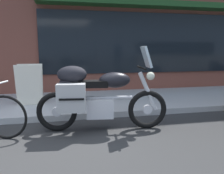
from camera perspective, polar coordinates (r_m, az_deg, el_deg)
The scene contains 3 objects.
ground_plane at distance 3.25m, azimuth -14.24°, elevation -15.47°, with size 80.00×80.00×0.00m, color #303030.
touring_motorcycle at distance 3.73m, azimuth -4.26°, elevation -2.04°, with size 2.20×0.64×1.41m.
sandwich_board_sign at distance 5.37m, azimuth -20.15°, elevation 0.58°, with size 0.55×0.41×0.91m.
Camera 1 is at (0.16, -2.95, 1.35)m, focal length 36.10 mm.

